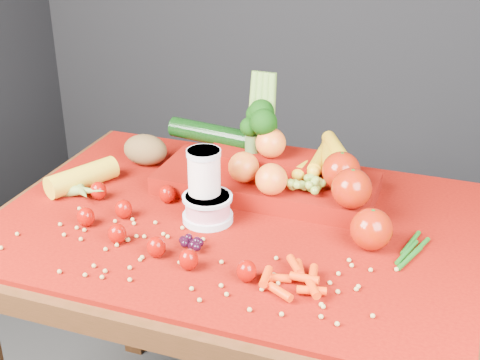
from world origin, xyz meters
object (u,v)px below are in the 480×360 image
(table, at_px, (237,260))
(milk_glass, at_px, (204,182))
(yogurt_bowl, at_px, (208,207))
(produce_mound, at_px, (280,171))

(table, xyz_separation_m, milk_glass, (-0.07, -0.01, 0.19))
(table, relative_size, yogurt_bowl, 9.76)
(table, distance_m, milk_glass, 0.21)
(milk_glass, xyz_separation_m, yogurt_bowl, (0.01, -0.01, -0.05))
(milk_glass, relative_size, yogurt_bowl, 1.44)
(table, xyz_separation_m, produce_mound, (0.05, 0.15, 0.17))
(milk_glass, height_order, yogurt_bowl, milk_glass)
(milk_glass, height_order, produce_mound, produce_mound)
(milk_glass, bearing_deg, yogurt_bowl, -47.56)
(yogurt_bowl, bearing_deg, produce_mound, 57.73)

